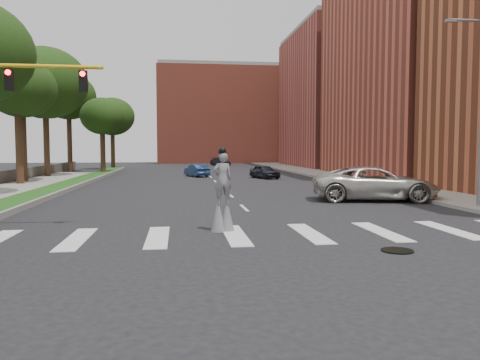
{
  "coord_description": "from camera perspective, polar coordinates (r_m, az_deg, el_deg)",
  "views": [
    {
      "loc": [
        -3.15,
        -14.43,
        2.95
      ],
      "look_at": [
        -0.82,
        3.33,
        1.7
      ],
      "focal_mm": 35.0,
      "sensor_mm": 36.0,
      "label": 1
    }
  ],
  "objects": [
    {
      "name": "tree_5",
      "position": [
        59.36,
        -20.18,
        9.49
      ],
      "size": [
        6.38,
        6.38,
        11.65
      ],
      "color": "#372316",
      "rests_on": "ground"
    },
    {
      "name": "car_mid",
      "position": [
        47.46,
        -5.31,
        1.19
      ],
      "size": [
        2.6,
        4.09,
        1.27
      ],
      "primitive_type": "imported",
      "rotation": [
        0.0,
        0.0,
        3.49
      ],
      "color": "navy",
      "rests_on": "ground"
    },
    {
      "name": "stilt_performer",
      "position": [
        16.42,
        -2.15,
        -2.15
      ],
      "size": [
        0.84,
        0.57,
        2.96
      ],
      "rotation": [
        0.0,
        0.0,
        3.3
      ],
      "color": "#372316",
      "rests_on": "ground"
    },
    {
      "name": "manhole",
      "position": [
        14.17,
        18.62,
        -8.15
      ],
      "size": [
        0.9,
        0.9,
        0.04
      ],
      "primitive_type": "cylinder",
      "color": "black",
      "rests_on": "ground"
    },
    {
      "name": "building_mid",
      "position": [
        51.85,
        22.35,
        13.75
      ],
      "size": [
        16.0,
        22.0,
        24.0
      ],
      "primitive_type": "cube",
      "color": "#B34C38",
      "rests_on": "ground"
    },
    {
      "name": "grass_median",
      "position": [
        35.54,
        -21.05,
        -0.83
      ],
      "size": [
        2.0,
        60.0,
        0.25
      ],
      "primitive_type": "cube",
      "color": "#194814",
      "rests_on": "ground"
    },
    {
      "name": "tree_3",
      "position": [
        40.01,
        -25.51,
        10.15
      ],
      "size": [
        5.11,
        5.11,
        9.75
      ],
      "color": "#372316",
      "rests_on": "ground"
    },
    {
      "name": "car_near",
      "position": [
        44.46,
        3.01,
        1.03
      ],
      "size": [
        2.76,
        4.12,
        1.3
      ],
      "primitive_type": "imported",
      "rotation": [
        0.0,
        0.0,
        0.35
      ],
      "color": "black",
      "rests_on": "ground"
    },
    {
      "name": "tree_7",
      "position": [
        65.7,
        -15.31,
        7.44
      ],
      "size": [
        5.96,
        5.96,
        9.62
      ],
      "color": "#372316",
      "rests_on": "ground"
    },
    {
      "name": "tree_4",
      "position": [
        49.36,
        -22.69,
        10.84
      ],
      "size": [
        8.05,
        8.05,
        12.54
      ],
      "color": "#372316",
      "rests_on": "ground"
    },
    {
      "name": "sidewalk_right",
      "position": [
        42.51,
        14.14,
        0.02
      ],
      "size": [
        5.0,
        90.0,
        0.18
      ],
      "primitive_type": "cube",
      "color": "gray",
      "rests_on": "ground"
    },
    {
      "name": "median_curb",
      "position": [
        35.3,
        -19.39,
        -0.8
      ],
      "size": [
        0.2,
        60.0,
        0.28
      ],
      "primitive_type": "cube",
      "color": "gray",
      "rests_on": "ground"
    },
    {
      "name": "tree_6",
      "position": [
        54.35,
        -16.46,
        7.42
      ],
      "size": [
        4.79,
        4.79,
        8.45
      ],
      "color": "#372316",
      "rests_on": "ground"
    },
    {
      "name": "building_backdrop",
      "position": [
        93.07,
        -1.84,
        7.72
      ],
      "size": [
        26.0,
        14.0,
        18.0
      ],
      "primitive_type": "cube",
      "color": "#B34C38",
      "rests_on": "ground"
    },
    {
      "name": "streetlight",
      "position": [
        24.87,
        27.24,
        8.04
      ],
      "size": [
        2.05,
        0.2,
        9.0
      ],
      "color": "slate",
      "rests_on": "ground"
    },
    {
      "name": "suv_crossing",
      "position": [
        27.04,
        16.15,
        -0.41
      ],
      "size": [
        7.3,
        4.41,
        1.89
      ],
      "primitive_type": "imported",
      "rotation": [
        0.0,
        0.0,
        1.38
      ],
      "color": "beige",
      "rests_on": "ground"
    },
    {
      "name": "building_far",
      "position": [
        73.24,
        12.82,
        9.42
      ],
      "size": [
        16.0,
        22.0,
        20.0
      ],
      "primitive_type": "cube",
      "color": "#B14C41",
      "rests_on": "ground"
    },
    {
      "name": "ground_plane",
      "position": [
        15.06,
        4.78,
        -7.32
      ],
      "size": [
        160.0,
        160.0,
        0.0
      ],
      "primitive_type": "plane",
      "color": "black",
      "rests_on": "ground"
    },
    {
      "name": "tree_8",
      "position": [
        42.41,
        -25.1,
        10.02
      ],
      "size": [
        5.57,
        5.57,
        10.1
      ],
      "color": "#372316",
      "rests_on": "ground"
    },
    {
      "name": "car_far",
      "position": [
        75.8,
        -2.42,
        2.26
      ],
      "size": [
        3.54,
        4.9,
        1.32
      ],
      "primitive_type": "imported",
      "rotation": [
        0.0,
        0.0,
        0.42
      ],
      "color": "black",
      "rests_on": "ground"
    }
  ]
}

